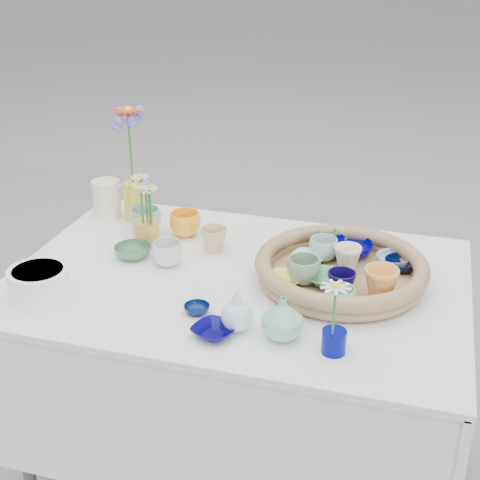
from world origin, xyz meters
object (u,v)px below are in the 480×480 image
(wicker_tray, at_px, (341,270))
(tall_vase_yellow, at_px, (134,201))
(display_table, at_px, (238,480))
(bud_vase_seafoam, at_px, (283,318))

(wicker_tray, xyz_separation_m, tall_vase_yellow, (-0.73, 0.24, 0.03))
(display_table, xyz_separation_m, tall_vase_yellow, (-0.45, 0.29, 0.83))
(tall_vase_yellow, bearing_deg, wicker_tray, -18.38)
(wicker_tray, bearing_deg, display_table, -169.88)
(bud_vase_seafoam, xyz_separation_m, tall_vase_yellow, (-0.63, 0.55, 0.01))
(display_table, height_order, bud_vase_seafoam, bud_vase_seafoam)
(display_table, distance_m, bud_vase_seafoam, 0.88)
(display_table, distance_m, tall_vase_yellow, 0.99)
(display_table, relative_size, wicker_tray, 2.66)
(bud_vase_seafoam, bearing_deg, display_table, 125.91)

